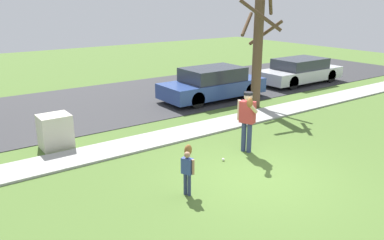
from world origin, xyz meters
TOP-DOWN VIEW (x-y plane):
  - ground_plane at (0.00, 3.50)m, footprint 48.00×48.00m
  - sidewalk_strip at (0.00, 3.60)m, footprint 36.00×1.20m
  - road_surface at (0.00, 8.60)m, footprint 36.00×6.80m
  - person_adult at (0.91, 1.33)m, footprint 0.63×0.79m
  - person_child at (-1.77, 0.31)m, footprint 0.43×0.51m
  - baseball at (0.00, 1.22)m, footprint 0.07×0.07m
  - utility_cabinet at (-3.24, 4.74)m, footprint 0.84×0.72m
  - street_tree_near at (4.47, 4.62)m, footprint 1.84×1.88m
  - parked_wagon_blue at (3.86, 6.55)m, footprint 4.50×1.80m
  - parked_sedan_silver at (9.43, 6.60)m, footprint 4.60×1.80m

SIDE VIEW (x-z plane):
  - ground_plane at x=0.00m, z-range 0.00..0.00m
  - road_surface at x=0.00m, z-range 0.00..0.02m
  - sidewalk_strip at x=0.00m, z-range 0.00..0.06m
  - baseball at x=0.00m, z-range 0.00..0.07m
  - utility_cabinet at x=-3.24m, z-range 0.00..0.96m
  - parked_sedan_silver at x=9.43m, z-range 0.01..1.23m
  - parked_wagon_blue at x=3.86m, z-range 0.00..1.32m
  - person_child at x=-1.77m, z-range 0.16..1.20m
  - person_adult at x=0.91m, z-range 0.21..1.90m
  - street_tree_near at x=4.47m, z-range 0.16..4.48m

